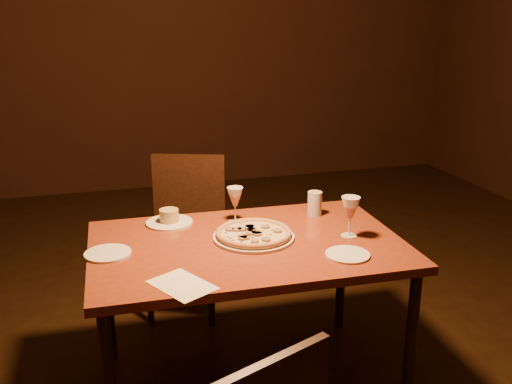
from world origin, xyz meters
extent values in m
cube|color=#341910|center=(0.00, 3.50, 1.50)|extent=(6.00, 0.04, 3.00)
cube|color=maroon|center=(0.02, 0.30, 0.67)|extent=(1.32, 0.88, 0.04)
cylinder|color=black|center=(-0.55, 0.68, 0.33)|extent=(0.05, 0.05, 0.65)
cylinder|color=black|center=(0.60, -0.08, 0.33)|extent=(0.05, 0.05, 0.65)
cylinder|color=black|center=(0.62, 0.63, 0.33)|extent=(0.05, 0.05, 0.65)
cube|color=black|center=(-0.12, 1.06, 0.44)|extent=(0.53, 0.53, 0.04)
cube|color=black|center=(-0.05, 1.24, 0.65)|extent=(0.39, 0.17, 0.39)
cylinder|color=black|center=(-0.33, 0.96, 0.21)|extent=(0.04, 0.04, 0.42)
cylinder|color=black|center=(-0.22, 1.27, 0.21)|extent=(0.04, 0.04, 0.42)
cylinder|color=black|center=(-0.02, 0.84, 0.21)|extent=(0.04, 0.04, 0.42)
cylinder|color=black|center=(0.09, 1.16, 0.21)|extent=(0.04, 0.04, 0.42)
cylinder|color=white|center=(0.06, 0.33, 0.70)|extent=(0.34, 0.34, 0.01)
cylinder|color=#D0B98F|center=(0.06, 0.33, 0.71)|extent=(0.31, 0.31, 0.01)
torus|color=tan|center=(0.06, 0.33, 0.71)|extent=(0.32, 0.32, 0.03)
cylinder|color=white|center=(-0.26, 0.61, 0.69)|extent=(0.21, 0.21, 0.01)
cylinder|color=tan|center=(-0.26, 0.61, 0.73)|extent=(0.09, 0.09, 0.06)
cylinder|color=#B1B9C1|center=(0.42, 0.53, 0.75)|extent=(0.07, 0.07, 0.11)
cylinder|color=white|center=(-0.54, 0.33, 0.69)|extent=(0.18, 0.18, 0.01)
cylinder|color=white|center=(0.36, 0.05, 0.69)|extent=(0.17, 0.17, 0.01)
cube|color=white|center=(-0.30, -0.02, 0.69)|extent=(0.25, 0.28, 0.00)
camera|label=1|loc=(-0.57, -1.82, 1.60)|focal=40.00mm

